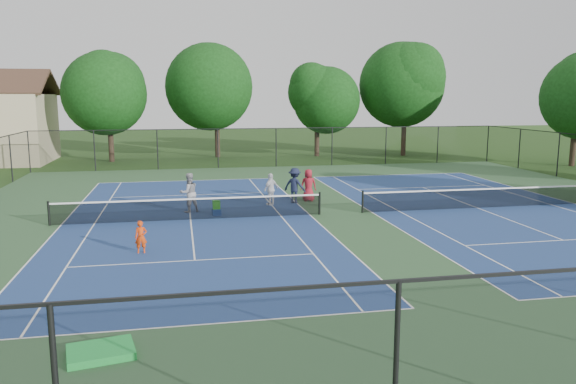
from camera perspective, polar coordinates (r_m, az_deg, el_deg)
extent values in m
plane|color=#234716|center=(26.56, 5.41, -2.21)|extent=(140.00, 140.00, 0.00)
cube|color=#315833|center=(26.56, 5.41, -2.20)|extent=(36.00, 36.00, 0.01)
cube|color=navy|center=(25.52, -9.87, -2.79)|extent=(10.97, 23.77, 0.00)
cube|color=white|center=(37.21, -10.27, 1.15)|extent=(10.97, 0.06, 0.00)
cube|color=white|center=(14.14, -8.78, -13.17)|extent=(10.97, 0.06, 0.00)
cube|color=white|center=(26.02, -22.05, -3.12)|extent=(0.06, 23.77, 0.00)
cube|color=white|center=(26.18, 2.23, -2.32)|extent=(0.06, 23.77, 0.00)
cube|color=white|center=(25.78, -19.06, -3.05)|extent=(0.06, 23.77, 0.00)
cube|color=white|center=(25.91, -0.73, -2.44)|extent=(0.06, 23.77, 0.00)
cube|color=white|center=(31.79, -10.12, -0.31)|extent=(8.23, 0.06, 0.00)
cube|color=white|center=(19.31, -9.45, -6.86)|extent=(8.23, 0.06, 0.00)
cube|color=white|center=(25.51, -9.87, -2.78)|extent=(0.06, 12.80, 0.00)
cylinder|color=black|center=(26.01, -23.13, -2.02)|extent=(0.10, 0.10, 1.07)
cylinder|color=black|center=(26.18, 3.23, -1.16)|extent=(0.10, 0.10, 1.07)
cube|color=black|center=(25.42, -9.90, -1.78)|extent=(11.90, 0.01, 0.90)
cube|color=white|center=(25.33, -9.93, -0.71)|extent=(11.90, 0.04, 0.07)
cube|color=navy|center=(29.29, 18.68, -1.54)|extent=(10.97, 23.77, 0.00)
cube|color=white|center=(39.89, 10.27, 1.72)|extent=(10.97, 0.06, 0.00)
cube|color=white|center=(27.02, 8.50, -2.04)|extent=(0.06, 23.77, 0.00)
cube|color=white|center=(32.34, 27.16, -1.08)|extent=(0.06, 23.77, 0.00)
cube|color=white|center=(27.50, 11.19, -1.91)|extent=(0.06, 23.77, 0.00)
cube|color=white|center=(31.52, 25.20, -1.18)|extent=(0.06, 23.77, 0.00)
cube|color=white|center=(34.90, 13.52, 0.47)|extent=(8.23, 0.06, 0.00)
cube|color=white|center=(24.08, 26.19, -4.41)|extent=(8.23, 0.06, 0.00)
cube|color=white|center=(29.29, 18.68, -1.54)|extent=(0.06, 12.80, 0.00)
cylinder|color=black|center=(26.77, 7.59, -0.99)|extent=(0.10, 0.10, 1.07)
cube|color=black|center=(29.21, 18.72, -0.66)|extent=(11.90, 0.01, 0.90)
cube|color=white|center=(29.13, 18.78, 0.27)|extent=(11.90, 0.04, 0.07)
cylinder|color=black|center=(44.39, -24.83, 3.71)|extent=(0.08, 0.08, 3.00)
cylinder|color=black|center=(43.53, -19.06, 3.98)|extent=(0.08, 0.08, 3.00)
cylinder|color=black|center=(43.13, -13.12, 4.21)|extent=(0.08, 0.08, 3.00)
cylinder|color=black|center=(43.20, -7.13, 4.40)|extent=(0.08, 0.08, 3.00)
cylinder|color=black|center=(8.50, 10.86, -18.51)|extent=(0.08, 0.08, 3.00)
cylinder|color=black|center=(43.73, -1.22, 4.53)|extent=(0.08, 0.08, 3.00)
cylinder|color=black|center=(44.71, 4.49, 4.62)|extent=(0.08, 0.08, 3.00)
cylinder|color=black|center=(46.11, 9.91, 4.66)|extent=(0.08, 0.08, 3.00)
cylinder|color=black|center=(47.90, 14.96, 4.66)|extent=(0.08, 0.08, 3.00)
cylinder|color=black|center=(50.02, 19.62, 4.63)|extent=(0.08, 0.08, 3.00)
cylinder|color=black|center=(42.55, 25.76, 3.42)|extent=(0.08, 0.08, 3.00)
cylinder|color=black|center=(46.22, 22.44, 4.08)|extent=(0.08, 0.08, 3.00)
cylinder|color=black|center=(40.05, -26.33, 3.04)|extent=(0.08, 0.08, 3.00)
cube|color=black|center=(43.73, -1.22, 4.53)|extent=(36.00, 0.01, 3.00)
cube|color=black|center=(43.62, -1.23, 6.50)|extent=(36.00, 0.05, 0.05)
cylinder|color=#2D2116|center=(49.37, -17.56, 5.14)|extent=(0.44, 0.44, 3.78)
sphere|color=black|center=(49.24, -17.78, 9.50)|extent=(6.80, 6.80, 6.80)
sphere|color=black|center=(49.24, -17.83, 10.27)|extent=(5.58, 5.58, 5.58)
sphere|color=black|center=(49.26, -17.87, 11.04)|extent=(4.35, 4.35, 4.35)
cylinder|color=#2D2116|center=(51.14, -7.20, 5.86)|extent=(0.44, 0.44, 4.14)
sphere|color=black|center=(51.03, -7.30, 10.53)|extent=(7.60, 7.60, 7.60)
sphere|color=black|center=(51.04, -7.32, 11.23)|extent=(6.23, 6.23, 6.23)
sphere|color=black|center=(51.07, -7.33, 11.93)|extent=(4.86, 4.86, 4.86)
cylinder|color=#2D2116|center=(51.57, 2.96, 5.56)|extent=(0.44, 0.44, 3.42)
sphere|color=black|center=(51.43, 2.99, 9.29)|extent=(6.00, 6.00, 6.00)
sphere|color=black|center=(51.43, 3.00, 10.08)|extent=(4.92, 4.92, 4.92)
sphere|color=black|center=(51.44, 3.00, 10.86)|extent=(3.84, 3.84, 3.84)
cylinder|color=#2D2116|center=(53.10, 11.68, 5.98)|extent=(0.44, 0.44, 4.32)
sphere|color=black|center=(53.00, 11.84, 10.62)|extent=(7.80, 7.80, 7.80)
sphere|color=black|center=(53.02, 11.87, 11.29)|extent=(6.40, 6.40, 6.40)
sphere|color=black|center=(53.04, 11.89, 11.95)|extent=(4.99, 4.99, 4.99)
cylinder|color=#2D2116|center=(49.51, 27.00, 4.44)|extent=(0.44, 0.44, 3.60)
imported|color=#E33F0F|center=(20.48, -14.71, -4.45)|extent=(0.43, 0.29, 1.16)
imported|color=#97979A|center=(27.03, -10.03, -0.07)|extent=(1.11, 1.00, 1.89)
imported|color=silver|center=(28.42, -1.75, 0.29)|extent=(0.99, 0.91, 1.63)
imported|color=#171D34|center=(28.92, 0.69, 0.66)|extent=(1.36, 1.25, 1.83)
imported|color=maroon|center=(29.48, 2.09, 0.70)|extent=(0.88, 0.63, 1.70)
cube|color=navy|center=(26.27, -7.27, -2.04)|extent=(0.43, 0.35, 0.31)
cube|color=green|center=(26.20, -7.29, -1.30)|extent=(0.35, 0.29, 0.39)
cube|color=green|center=(13.10, -18.49, -15.14)|extent=(1.55, 1.28, 0.17)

